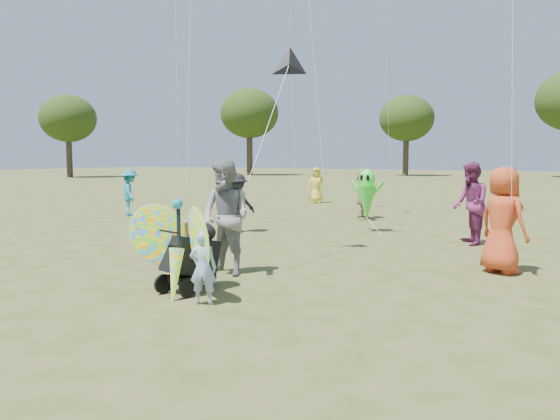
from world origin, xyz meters
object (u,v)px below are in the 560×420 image
object	(u,v)px
crowd_a	(503,220)
crowd_j	(510,188)
crowd_g	(316,185)
alien_kite	(367,197)
crowd_b	(237,203)
child_girl	(203,268)
butterfly_kite	(177,249)
jogging_stroller	(192,251)
crowd_i	(130,193)
adult_man	(226,218)
crowd_d	(363,193)
crowd_e	(471,203)

from	to	relation	value
crowd_a	crowd_j	xyz separation A→B (m)	(-1.56, 12.16, -0.08)
crowd_a	crowd_g	xyz separation A→B (m)	(-9.57, 11.64, -0.15)
crowd_j	alien_kite	distance (m)	8.71
crowd_b	child_girl	bearing A→B (deg)	-126.05
alien_kite	butterfly_kite	bearing A→B (deg)	-88.01
crowd_j	jogging_stroller	size ratio (longest dim) A/B	1.57
crowd_i	crowd_a	bearing A→B (deg)	-157.28
child_girl	adult_man	distance (m)	2.01
alien_kite	crowd_d	bearing A→B (deg)	113.53
crowd_e	crowd_a	bearing A→B (deg)	-5.77
crowd_i	adult_man	bearing A→B (deg)	-177.25
adult_man	crowd_a	size ratio (longest dim) A/B	1.07
child_girl	crowd_i	distance (m)	12.32
jogging_stroller	butterfly_kite	xyz separation A→B (m)	(0.11, -0.48, 0.11)
crowd_a	crowd_j	distance (m)	12.26
crowd_e	crowd_i	distance (m)	11.62
crowd_d	crowd_j	size ratio (longest dim) A/B	0.98
adult_man	crowd_g	world-z (taller)	adult_man
crowd_d	butterfly_kite	size ratio (longest dim) A/B	0.98
crowd_b	crowd_d	xyz separation A→B (m)	(1.73, 4.83, 0.05)
crowd_e	crowd_i	xyz separation A→B (m)	(-11.61, 0.49, -0.16)
adult_man	jogging_stroller	size ratio (longest dim) A/B	1.82
crowd_a	crowd_d	distance (m)	8.62
crowd_j	alien_kite	world-z (taller)	same
crowd_g	crowd_j	size ratio (longest dim) A/B	0.92
crowd_b	alien_kite	xyz separation A→B (m)	(3.00, 1.90, 0.16)
child_girl	crowd_i	bearing A→B (deg)	-64.68
adult_man	crowd_i	bearing A→B (deg)	153.11
adult_man	crowd_j	xyz separation A→B (m)	(2.57, 14.78, -0.14)
crowd_d	crowd_i	bearing A→B (deg)	100.55
adult_man	crowd_j	bearing A→B (deg)	88.46
crowd_j	adult_man	bearing A→B (deg)	-5.65
adult_man	jogging_stroller	world-z (taller)	adult_man
crowd_g	crowd_i	bearing A→B (deg)	-134.96
jogging_stroller	crowd_j	bearing A→B (deg)	95.00
crowd_i	crowd_g	bearing A→B (deg)	-73.36
crowd_d	crowd_e	size ratio (longest dim) A/B	0.87
crowd_e	butterfly_kite	world-z (taller)	crowd_e
child_girl	crowd_j	distance (m)	16.60
child_girl	alien_kite	size ratio (longest dim) A/B	0.60
crowd_i	crowd_j	distance (m)	14.18
crowd_e	adult_man	bearing A→B (deg)	-54.89
jogging_stroller	crowd_a	bearing A→B (deg)	57.58
crowd_a	crowd_i	world-z (taller)	crowd_a
adult_man	jogging_stroller	bearing A→B (deg)	-70.91
crowd_a	child_girl	bearing A→B (deg)	83.22
crowd_g	crowd_b	bearing A→B (deg)	-99.21
crowd_b	butterfly_kite	distance (m)	7.02
butterfly_kite	child_girl	bearing A→B (deg)	-7.92
crowd_d	crowd_b	bearing A→B (deg)	147.03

